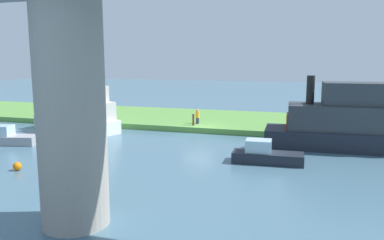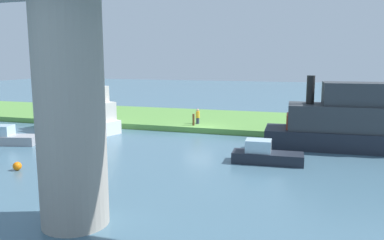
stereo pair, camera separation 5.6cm
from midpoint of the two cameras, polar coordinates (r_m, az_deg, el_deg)
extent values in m
plane|color=#476B7F|center=(33.34, 1.01, -2.02)|extent=(160.00, 160.00, 0.00)
cube|color=#5B9342|center=(39.00, 3.50, -0.03)|extent=(80.00, 12.00, 0.50)
cylinder|color=#9E998E|center=(15.12, -17.73, 1.14)|extent=(2.60, 2.60, 8.91)
cylinder|color=#2D334C|center=(35.30, 0.79, -0.12)|extent=(0.29, 0.29, 0.55)
cylinder|color=gold|center=(35.22, 0.79, 0.81)|extent=(0.38, 0.38, 0.60)
sphere|color=tan|center=(35.16, 0.79, 1.48)|extent=(0.24, 0.24, 0.24)
cylinder|color=brown|center=(34.37, 0.16, 0.05)|extent=(0.20, 0.20, 1.05)
cube|color=#1E232D|center=(29.58, 20.90, -2.70)|extent=(10.46, 3.94, 1.37)
cube|color=#33383D|center=(29.39, 22.18, 0.32)|extent=(8.38, 3.49, 1.83)
cube|color=#33383D|center=(29.31, 23.94, 3.57)|extent=(5.27, 2.86, 1.60)
cylinder|color=black|center=(28.93, 17.23, 4.34)|extent=(0.57, 0.57, 2.06)
cube|color=#D84C2D|center=(29.18, 15.67, -0.20)|extent=(1.93, 2.15, 1.03)
cube|color=#1E232D|center=(24.40, 11.17, -5.54)|extent=(4.43, 1.79, 0.68)
cube|color=silver|center=(24.26, 9.86, -3.82)|extent=(1.63, 1.32, 0.77)
cube|color=white|center=(36.24, -17.03, -0.57)|extent=(9.34, 5.79, 1.18)
cube|color=beige|center=(35.65, -16.67, 1.53)|extent=(7.57, 4.91, 1.58)
cube|color=beige|center=(34.94, -16.11, 3.85)|extent=(4.93, 3.62, 1.38)
cylinder|color=black|center=(37.33, -18.85, 4.34)|extent=(0.49, 0.49, 1.77)
cube|color=#D84C2D|center=(38.02, -19.19, 1.33)|extent=(2.08, 2.20, 0.89)
cube|color=#99999E|center=(32.31, -25.69, -2.68)|extent=(4.57, 2.48, 0.67)
cube|color=silver|center=(32.48, -26.66, -1.40)|extent=(1.80, 1.55, 0.77)
sphere|color=orange|center=(24.63, -24.72, -6.29)|extent=(0.50, 0.50, 0.50)
camera|label=1|loc=(0.03, -90.06, -0.01)|focal=35.68mm
camera|label=2|loc=(0.03, 89.94, 0.01)|focal=35.68mm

